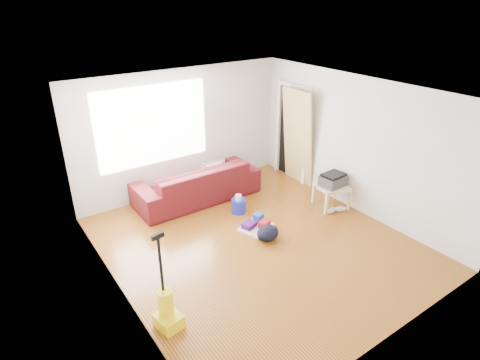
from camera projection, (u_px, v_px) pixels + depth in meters
room at (256, 170)px, 6.27m from camera, size 4.51×5.01×2.51m
sofa at (198, 199)px, 8.09m from camera, size 2.49×0.97×0.73m
tv_stand at (216, 181)px, 8.54m from camera, size 0.74×0.57×0.25m
tv at (215, 169)px, 8.43m from camera, size 0.55×0.07×0.32m
side_table at (332, 189)px, 7.66m from camera, size 0.67×0.67×0.44m
printer at (333, 180)px, 7.58m from camera, size 0.49×0.38×0.24m
bucket at (239, 212)px, 7.60m from camera, size 0.27×0.27×0.27m
toilet_paper at (238, 204)px, 7.49m from camera, size 0.11×0.11×0.10m
cleaning_tray at (256, 225)px, 7.06m from camera, size 0.68×0.61×0.20m
backpack at (268, 239)px, 6.77m from camera, size 0.51×0.46×0.23m
sneakers at (336, 210)px, 7.57m from camera, size 0.44×0.22×0.10m
vacuum at (167, 310)px, 4.92m from camera, size 0.33×0.36×1.32m
door_panel at (295, 181)px, 8.82m from camera, size 0.25×0.82×2.04m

